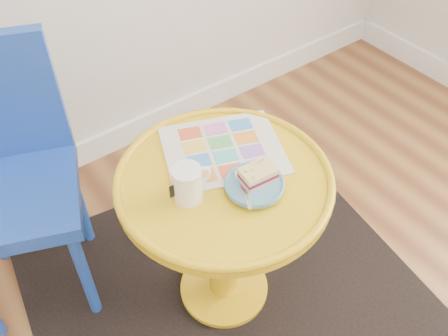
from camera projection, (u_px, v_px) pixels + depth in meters
rug at (224, 289)px, 1.80m from camera, size 1.44×1.28×0.01m
side_table at (224, 216)px, 1.50m from camera, size 0.61×0.61×0.58m
chair at (6, 168)px, 1.51m from camera, size 0.52×0.52×0.90m
newspaper at (223, 150)px, 1.47m from camera, size 0.43×0.40×0.01m
mug at (188, 183)px, 1.30m from camera, size 0.11×0.08×0.10m
plate at (254, 185)px, 1.35m from camera, size 0.16×0.16×0.02m
cake_slice at (258, 174)px, 1.34m from camera, size 0.10×0.07×0.04m
fork at (243, 188)px, 1.33m from camera, size 0.07×0.14×0.00m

